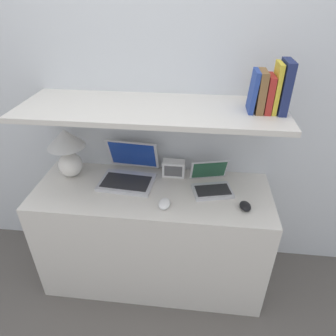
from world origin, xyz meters
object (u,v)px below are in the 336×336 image
object	(u,v)px
book_yellow	(276,88)
book_blue	(253,91)
laptop_small	(211,184)
laptop_large	(129,173)
book_red	(269,94)
book_brown	(261,91)
book_navy	(284,87)
table_lamp	(67,149)
router_box	(174,168)
computer_mouse	(164,204)
second_mouse	(245,206)

from	to	relation	value
book_yellow	book_blue	xyz separation A→B (m)	(-0.11, 0.00, -0.02)
book_yellow	laptop_small	bearing A→B (deg)	-177.55
laptop_large	book_yellow	bearing A→B (deg)	-2.52
laptop_large	book_blue	world-z (taller)	book_blue
book_yellow	book_red	size ratio (longest dim) A/B	1.32
book_yellow	book_brown	xyz separation A→B (m)	(-0.07, 0.00, -0.02)
book_red	book_blue	size ratio (longest dim) A/B	0.90
book_navy	book_brown	bearing A→B (deg)	-180.00
table_lamp	router_box	size ratio (longest dim) A/B	2.29
book_red	book_brown	size ratio (longest dim) A/B	0.90
book_navy	book_yellow	bearing A→B (deg)	-180.00
laptop_small	book_blue	size ratio (longest dim) A/B	1.32
laptop_small	book_yellow	size ratio (longest dim) A/B	1.12
table_lamp	book_red	xyz separation A→B (m)	(1.12, -0.04, 0.40)
computer_mouse	book_yellow	bearing A→B (deg)	21.24
laptop_small	laptop_large	bearing A→B (deg)	174.87
laptop_small	router_box	size ratio (longest dim) A/B	1.94
laptop_large	book_red	distance (m)	0.92
book_navy	book_blue	bearing A→B (deg)	-180.00
second_mouse	book_blue	bearing A→B (deg)	97.08
second_mouse	computer_mouse	bearing A→B (deg)	-176.24
book_navy	router_box	bearing A→B (deg)	168.23
table_lamp	book_red	bearing A→B (deg)	-2.16
book_navy	book_blue	size ratio (longest dim) A/B	1.24
table_lamp	second_mouse	xyz separation A→B (m)	(1.07, -0.22, -0.17)
second_mouse	book_yellow	xyz separation A→B (m)	(0.08, 0.17, 0.60)
computer_mouse	book_red	world-z (taller)	book_red
laptop_large	book_brown	size ratio (longest dim) A/B	1.72
book_navy	book_red	distance (m)	0.08
book_blue	book_red	bearing A→B (deg)	0.00
computer_mouse	router_box	world-z (taller)	router_box
table_lamp	book_blue	size ratio (longest dim) A/B	1.56
laptop_small	book_brown	xyz separation A→B (m)	(0.20, 0.01, 0.56)
laptop_large	book_blue	distance (m)	0.87
book_brown	book_red	bearing A→B (deg)	0.00
router_box	book_brown	world-z (taller)	book_brown
laptop_small	second_mouse	bearing A→B (deg)	-41.65
laptop_small	book_blue	xyz separation A→B (m)	(0.16, 0.01, 0.56)
router_box	book_red	bearing A→B (deg)	-13.42
table_lamp	book_navy	bearing A→B (deg)	-2.03
router_box	book_brown	distance (m)	0.71
book_red	table_lamp	bearing A→B (deg)	177.84
table_lamp	laptop_small	size ratio (longest dim) A/B	1.18
second_mouse	router_box	xyz separation A→B (m)	(-0.42, 0.29, 0.03)
table_lamp	second_mouse	world-z (taller)	table_lamp
second_mouse	book_brown	world-z (taller)	book_brown
book_blue	book_navy	bearing A→B (deg)	0.00
book_red	book_blue	xyz separation A→B (m)	(-0.08, 0.00, 0.01)
book_yellow	book_red	distance (m)	0.04
computer_mouse	book_brown	world-z (taller)	book_brown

